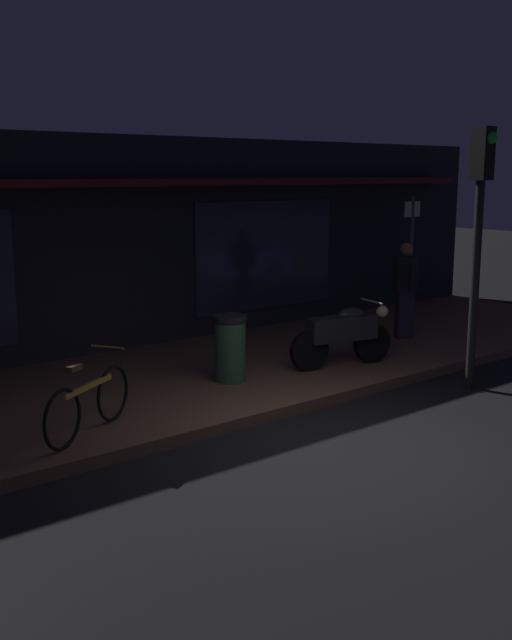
{
  "coord_description": "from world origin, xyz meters",
  "views": [
    {
      "loc": [
        -5.66,
        -5.62,
        2.98
      ],
      "look_at": [
        0.86,
        2.4,
        0.95
      ],
      "focal_mm": 41.81,
      "sensor_mm": 36.0,
      "label": 1
    }
  ],
  "objects_px": {
    "trash_bin": "(230,348)",
    "traffic_light_pole": "(479,212)",
    "motorcycle": "(344,334)",
    "person_bystander": "(405,288)",
    "sign_post": "(411,249)",
    "bicycle_parked": "(89,403)"
  },
  "relations": [
    {
      "from": "bicycle_parked",
      "to": "traffic_light_pole",
      "type": "distance_m",
      "value": 5.73
    },
    {
      "from": "motorcycle",
      "to": "sign_post",
      "type": "xyz_separation_m",
      "value": [
        3.9,
        1.97,
        0.86
      ]
    },
    {
      "from": "trash_bin",
      "to": "traffic_light_pole",
      "type": "bearing_deg",
      "value": -36.83
    },
    {
      "from": "motorcycle",
      "to": "traffic_light_pole",
      "type": "xyz_separation_m",
      "value": [
        0.91,
        -1.61,
        1.83
      ]
    },
    {
      "from": "person_bystander",
      "to": "sign_post",
      "type": "distance_m",
      "value": 2.14
    },
    {
      "from": "person_bystander",
      "to": "traffic_light_pole",
      "type": "relative_size",
      "value": 0.46
    },
    {
      "from": "person_bystander",
      "to": "trash_bin",
      "type": "height_order",
      "value": "person_bystander"
    },
    {
      "from": "bicycle_parked",
      "to": "trash_bin",
      "type": "relative_size",
      "value": 1.56
    },
    {
      "from": "trash_bin",
      "to": "traffic_light_pole",
      "type": "xyz_separation_m",
      "value": [
        2.71,
        -2.03,
        1.86
      ]
    },
    {
      "from": "sign_post",
      "to": "trash_bin",
      "type": "bearing_deg",
      "value": -164.8
    },
    {
      "from": "trash_bin",
      "to": "person_bystander",
      "type": "bearing_deg",
      "value": 4.12
    },
    {
      "from": "bicycle_parked",
      "to": "sign_post",
      "type": "relative_size",
      "value": 0.6
    },
    {
      "from": "motorcycle",
      "to": "person_bystander",
      "type": "distance_m",
      "value": 2.38
    },
    {
      "from": "person_bystander",
      "to": "traffic_light_pole",
      "type": "distance_m",
      "value": 3.04
    },
    {
      "from": "bicycle_parked",
      "to": "person_bystander",
      "type": "xyz_separation_m",
      "value": [
        6.56,
        1.05,
        0.52
      ]
    },
    {
      "from": "bicycle_parked",
      "to": "traffic_light_pole",
      "type": "bearing_deg",
      "value": -13.67
    },
    {
      "from": "bicycle_parked",
      "to": "sign_post",
      "type": "height_order",
      "value": "sign_post"
    },
    {
      "from": "sign_post",
      "to": "traffic_light_pole",
      "type": "xyz_separation_m",
      "value": [
        -2.99,
        -3.58,
        0.97
      ]
    },
    {
      "from": "sign_post",
      "to": "traffic_light_pole",
      "type": "height_order",
      "value": "traffic_light_pole"
    },
    {
      "from": "motorcycle",
      "to": "traffic_light_pole",
      "type": "distance_m",
      "value": 2.6
    },
    {
      "from": "motorcycle",
      "to": "person_bystander",
      "type": "bearing_deg",
      "value": 17.7
    },
    {
      "from": "motorcycle",
      "to": "sign_post",
      "type": "distance_m",
      "value": 4.45
    }
  ]
}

